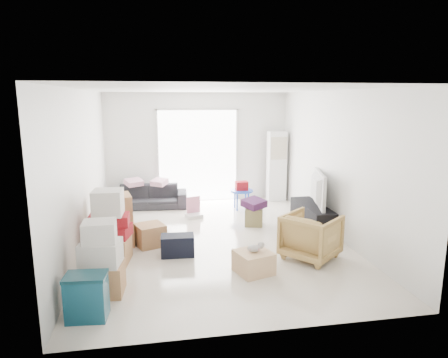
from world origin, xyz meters
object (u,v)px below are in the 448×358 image
object	(u,v)px
ottoman	(254,217)
wood_crate	(254,262)
television	(313,201)
kids_table	(242,189)
armchair	(311,234)
tv_console	(312,216)
ac_tower	(277,166)
sofa	(148,193)
storage_bins	(87,297)

from	to	relation	value
ottoman	wood_crate	bearing A→B (deg)	-104.15
television	kids_table	world-z (taller)	kids_table
television	armchair	world-z (taller)	armchair
armchair	ottoman	bearing A→B (deg)	-25.06
armchair	kids_table	distance (m)	3.11
kids_table	television	bearing A→B (deg)	-55.70
kids_table	wood_crate	distance (m)	3.52
ottoman	armchair	bearing A→B (deg)	-75.14
tv_console	ac_tower	bearing A→B (deg)	91.26
ottoman	tv_console	bearing A→B (deg)	-18.59
television	sofa	bearing A→B (deg)	71.27
sofa	kids_table	bearing A→B (deg)	-10.24
sofa	wood_crate	world-z (taller)	sofa
television	storage_bins	size ratio (longest dim) A/B	2.12
tv_console	kids_table	bearing A→B (deg)	124.30
ac_tower	wood_crate	distance (m)	4.49
television	armchair	size ratio (longest dim) A/B	1.44
sofa	television	bearing A→B (deg)	-29.84
television	ottoman	bearing A→B (deg)	85.98
wood_crate	television	bearing A→B (deg)	47.92
tv_console	storage_bins	xyz separation A→B (m)	(-3.90, -2.75, 0.04)
ac_tower	sofa	bearing A→B (deg)	-177.31
tv_console	ottoman	distance (m)	1.17
sofa	storage_bins	size ratio (longest dim) A/B	3.27
ac_tower	storage_bins	bearing A→B (deg)	-127.43
ac_tower	sofa	size ratio (longest dim) A/B	0.97
television	ottoman	size ratio (longest dim) A/B	3.26
ac_tower	kids_table	size ratio (longest dim) A/B	2.65
ac_tower	television	distance (m)	2.31
tv_console	television	xyz separation A→B (m)	(0.00, 0.00, 0.31)
sofa	ottoman	size ratio (longest dim) A/B	5.04
armchair	wood_crate	world-z (taller)	armchair
tv_console	sofa	xyz separation A→B (m)	(-3.24, 2.13, 0.12)
kids_table	sofa	bearing A→B (deg)	166.30
ac_tower	tv_console	bearing A→B (deg)	-88.74
ac_tower	sofa	distance (m)	3.24
kids_table	tv_console	bearing A→B (deg)	-55.70
tv_console	wood_crate	size ratio (longest dim) A/B	2.89
ac_tower	storage_bins	size ratio (longest dim) A/B	3.17
sofa	armchair	bearing A→B (deg)	-50.41
sofa	wood_crate	bearing A→B (deg)	-64.95
television	kids_table	bearing A→B (deg)	48.87
armchair	wood_crate	size ratio (longest dim) A/B	1.65
television	armchair	bearing A→B (deg)	171.48
sofa	storage_bins	xyz separation A→B (m)	(-0.66, -4.88, -0.08)
storage_bins	kids_table	world-z (taller)	kids_table
tv_console	storage_bins	distance (m)	4.77
kids_table	ac_tower	bearing A→B (deg)	32.77
ac_tower	storage_bins	xyz separation A→B (m)	(-3.85, -5.03, -0.60)
television	sofa	world-z (taller)	sofa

